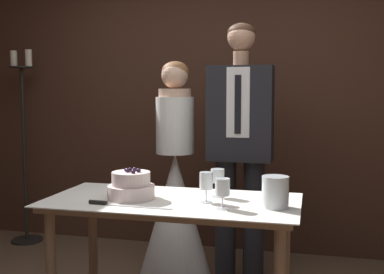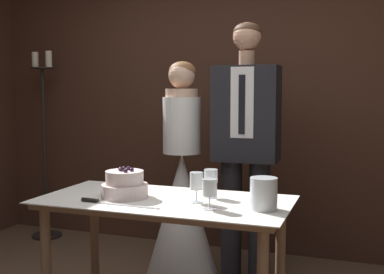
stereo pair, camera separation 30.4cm
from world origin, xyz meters
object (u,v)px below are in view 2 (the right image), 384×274
wine_glass_middle (211,178)px  wine_glass_near (197,183)px  cake_table (164,218)px  hurricane_candle (264,194)px  groom (246,140)px  candle_stand (45,150)px  bride (182,198)px  tiered_cake (125,185)px  wine_glass_far (210,189)px  cake_knife (105,202)px

wine_glass_middle → wine_glass_near: bearing=-102.7°
cake_table → wine_glass_middle: bearing=28.4°
hurricane_candle → cake_table: bearing=174.7°
hurricane_candle → groom: size_ratio=0.09×
hurricane_candle → candle_stand: 2.76m
wine_glass_near → bride: bride is taller
tiered_cake → candle_stand: candle_stand is taller
cake_table → wine_glass_middle: 0.34m
cake_table → wine_glass_near: size_ratio=8.47×
tiered_cake → groom: groom is taller
cake_table → groom: bearing=75.0°
wine_glass_near → wine_glass_far: bearing=-46.6°
wine_glass_middle → bride: bearing=121.2°
cake_table → wine_glass_near: (0.20, -0.02, 0.21)m
wine_glass_near → wine_glass_far: wine_glass_near is taller
tiered_cake → wine_glass_far: (0.53, -0.10, 0.03)m
bride → groom: groom is taller
wine_glass_far → candle_stand: size_ratio=0.09×
groom → bride: bearing=179.9°
tiered_cake → groom: (0.47, 0.94, 0.18)m
groom → candle_stand: 2.11m
wine_glass_middle → cake_knife: bearing=-145.5°
wine_glass_middle → hurricane_candle: 0.38m
wine_glass_near → bride: size_ratio=0.10×
hurricane_candle → candle_stand: size_ratio=0.09×
tiered_cake → wine_glass_near: 0.42m
wine_glass_middle → bride: (-0.47, 0.78, -0.32)m
wine_glass_middle → cake_table: bearing=-151.6°
tiered_cake → bride: size_ratio=0.16×
tiered_cake → candle_stand: (-1.58, 1.40, -0.02)m
cake_table → cake_knife: (-0.25, -0.21, 0.11)m
wine_glass_near → groom: groom is taller
wine_glass_middle → tiered_cake: bearing=-160.4°
tiered_cake → cake_knife: tiered_cake is taller
bride → wine_glass_near: bearing=-64.6°
candle_stand → cake_knife: bearing=-45.3°
wine_glass_far → tiered_cake: bearing=169.2°
bride → wine_glass_middle: bearing=-58.8°
wine_glass_far → candle_stand: 2.59m
cake_knife → hurricane_candle: 0.83m
hurricane_candle → wine_glass_far: bearing=-161.4°
wine_glass_near → candle_stand: 2.43m
cake_table → tiered_cake: size_ratio=5.32×
cake_knife → groom: bearing=68.0°
wine_glass_far → hurricane_candle: size_ratio=0.96×
tiered_cake → hurricane_candle: 0.79m
wine_glass_near → candle_stand: bearing=145.3°
hurricane_candle → candle_stand: bearing=149.1°
cake_table → bride: (-0.24, 0.90, -0.10)m
bride → candle_stand: candle_stand is taller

